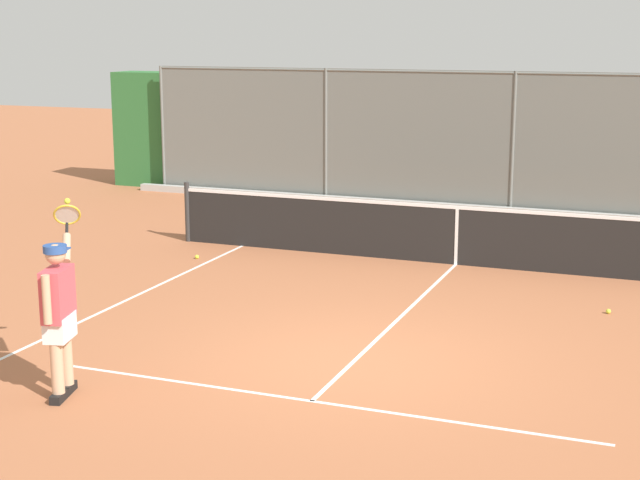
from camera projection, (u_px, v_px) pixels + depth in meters
ground_plane at (354, 361)px, 11.01m from camera, size 60.00×60.00×0.00m
court_line_markings at (306, 406)px, 9.69m from camera, size 7.68×11.47×0.01m
fence_backdrop at (518, 145)px, 20.23m from camera, size 19.31×1.37×2.90m
tennis_net at (457, 235)px, 15.46m from camera, size 9.86×0.09×1.07m
tennis_player at (59, 309)px, 9.77m from camera, size 0.72×1.26×1.90m
tennis_ball_near_net at (197, 257)px, 15.95m from camera, size 0.07×0.07×0.07m
tennis_ball_by_sideline at (608, 311)px, 12.86m from camera, size 0.07×0.07×0.07m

